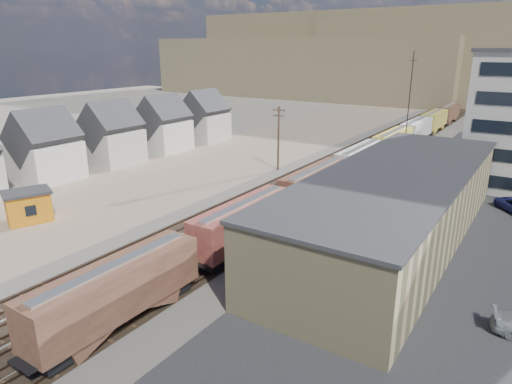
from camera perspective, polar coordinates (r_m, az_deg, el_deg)
The scene contains 13 objects.
ground at distance 37.26m, azimuth -20.13°, elevation -13.35°, with size 300.00×300.00×0.00m, color #6B6356.
ballast_bed at distance 75.48m, azimuth 11.45°, elevation 3.09°, with size 18.00×200.00×0.06m, color #4C4742.
dirt_yard at distance 76.87m, azimuth -5.42°, elevation 3.61°, with size 24.00×180.00×0.03m, color #7D6755.
asphalt_lot at distance 56.43m, azimuth 26.49°, elevation -3.44°, with size 26.00×120.00×0.04m, color #232326.
rail_tracks at distance 75.66m, azimuth 11.07°, elevation 3.21°, with size 11.40×200.00×0.24m.
freight_train at distance 76.26m, azimuth 15.05°, elevation 5.12°, with size 3.00×119.74×4.46m.
warehouse at distance 47.09m, azimuth 17.01°, elevation -1.57°, with size 12.40×40.40×7.25m.
utility_pole_north at distance 70.94m, azimuth 2.82°, elevation 6.86°, with size 2.20×0.32×10.00m.
radio_mast at distance 81.37m, azimuth 18.54°, elevation 10.10°, with size 1.20×0.16×18.00m.
townhouse_row at distance 75.87m, azimuth -21.10°, elevation 5.67°, with size 8.15×68.16×10.47m.
hills_north at distance 187.97m, azimuth 26.02°, elevation 14.57°, with size 265.00×80.00×32.00m.
maintenance_shed at distance 56.30m, azimuth -26.59°, elevation -1.56°, with size 5.35×5.93×3.56m.
parked_car_white at distance 32.32m, azimuth 12.95°, elevation -16.34°, with size 1.46×4.19×1.38m, color silver.
Camera 1 is at (26.81, -18.10, 18.50)m, focal length 32.00 mm.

